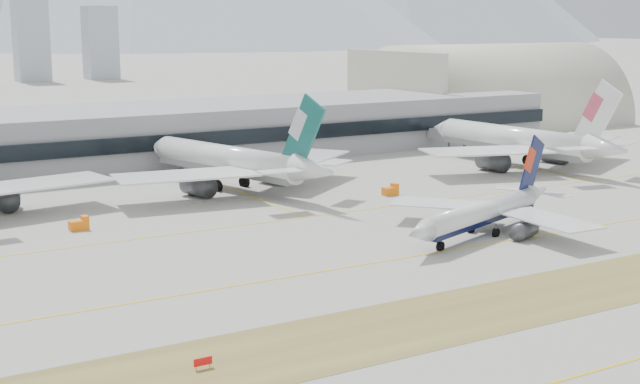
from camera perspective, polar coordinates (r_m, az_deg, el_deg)
ground at (r=144.86m, az=0.23°, el=-4.46°), size 3000.00×3000.00×0.00m
apron_markings at (r=104.83m, az=15.94°, el=-11.01°), size 360.00×122.22×0.06m
taxiing_airliner at (r=165.23m, az=10.59°, el=-1.29°), size 47.97×40.67×16.68m
widebody_cathay at (r=206.01m, az=-5.55°, el=1.90°), size 64.81×64.64×23.81m
widebody_china_air at (r=243.80m, az=12.74°, el=3.15°), size 69.56×68.21×24.85m
terminal at (r=247.23m, az=-13.67°, el=3.42°), size 280.00×43.10×15.00m
hangar at (r=343.05m, az=10.78°, el=4.32°), size 91.00×60.00×60.00m
hold_sign_left at (r=102.26m, az=-7.50°, el=-10.72°), size 2.20×0.15×1.35m
gse_b at (r=171.98m, az=-15.13°, el=-2.02°), size 3.55×2.00×2.60m
gse_c at (r=199.65m, az=4.56°, el=0.09°), size 3.55×2.00×2.60m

